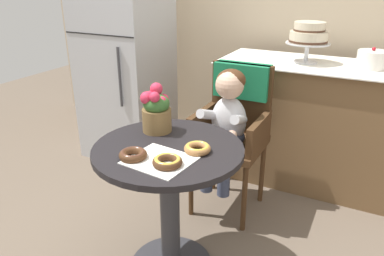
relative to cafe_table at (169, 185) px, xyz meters
name	(u,v)px	position (x,y,z in m)	size (l,w,h in m)	color
cafe_table	(169,185)	(0.00, 0.00, 0.00)	(0.72, 0.72, 0.72)	black
wicker_chair	(236,115)	(0.06, 0.75, 0.13)	(0.42, 0.45, 0.95)	#472D19
seated_child	(227,117)	(0.06, 0.60, 0.17)	(0.27, 0.32, 0.73)	silver
paper_napkin	(160,160)	(0.04, -0.14, 0.21)	(0.27, 0.24, 0.00)	white
donut_front	(167,161)	(0.09, -0.16, 0.23)	(0.13, 0.13, 0.04)	#4C2D19
donut_mid	(197,148)	(0.15, 0.01, 0.23)	(0.12, 0.12, 0.04)	#AD7542
donut_side	(133,154)	(-0.08, -0.17, 0.23)	(0.13, 0.13, 0.04)	#4C2D19
flower_vase	(156,110)	(-0.15, 0.14, 0.33)	(0.15, 0.15, 0.25)	brown
display_counter	(325,126)	(0.55, 1.30, -0.05)	(1.56, 0.62, 0.90)	brown
tiered_cake_stand	(309,35)	(0.36, 1.30, 0.58)	(0.30, 0.30, 0.28)	silver
round_layer_cake	(372,60)	(0.77, 1.31, 0.45)	(0.19, 0.19, 0.14)	white
refrigerator	(125,56)	(-1.05, 1.10, 0.34)	(0.64, 0.63, 1.70)	#B7BABF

